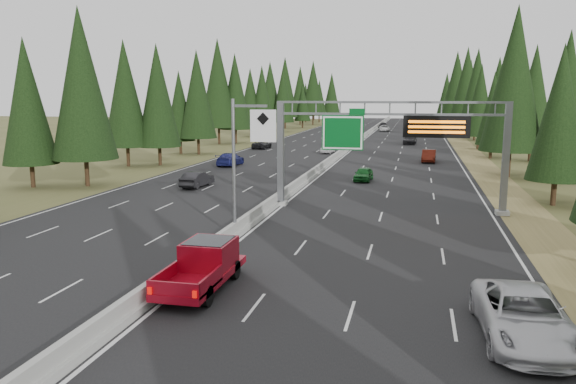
# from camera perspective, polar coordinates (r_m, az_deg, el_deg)

# --- Properties ---
(road) EXTENTS (32.00, 260.00, 0.08)m
(road) POSITION_cam_1_polar(r_m,az_deg,el_deg) (86.52, 6.09, 4.23)
(road) COLOR black
(road) RESTS_ON ground
(shoulder_right) EXTENTS (3.60, 260.00, 0.06)m
(shoulder_right) POSITION_cam_1_polar(r_m,az_deg,el_deg) (86.26, 17.94, 3.79)
(shoulder_right) COLOR olive
(shoulder_right) RESTS_ON ground
(shoulder_left) EXTENTS (3.60, 260.00, 0.06)m
(shoulder_left) POSITION_cam_1_polar(r_m,az_deg,el_deg) (90.37, -5.22, 4.46)
(shoulder_left) COLOR #4A4E24
(shoulder_left) RESTS_ON ground
(median_barrier) EXTENTS (0.70, 260.00, 0.85)m
(median_barrier) POSITION_cam_1_polar(r_m,az_deg,el_deg) (86.49, 6.10, 4.47)
(median_barrier) COLOR gray
(median_barrier) RESTS_ON road
(sign_gantry) EXTENTS (16.75, 0.98, 7.80)m
(sign_gantry) POSITION_cam_1_polar(r_m,az_deg,el_deg) (40.54, 11.11, 5.36)
(sign_gantry) COLOR slate
(sign_gantry) RESTS_ON road
(hov_sign_pole) EXTENTS (2.80, 0.50, 8.00)m
(hov_sign_pole) POSITION_cam_1_polar(r_m,az_deg,el_deg) (32.17, -4.57, 3.45)
(hov_sign_pole) COLOR slate
(hov_sign_pole) RESTS_ON road
(tree_row_right) EXTENTS (12.42, 240.28, 18.93)m
(tree_row_right) POSITION_cam_1_polar(r_m,az_deg,el_deg) (78.33, 21.99, 10.00)
(tree_row_right) COLOR black
(tree_row_right) RESTS_ON ground
(tree_row_left) EXTENTS (11.53, 242.32, 18.28)m
(tree_row_left) POSITION_cam_1_polar(r_m,az_deg,el_deg) (91.15, -7.78, 10.06)
(tree_row_left) COLOR black
(tree_row_left) RESTS_ON ground
(silver_minivan) EXTENTS (3.13, 6.25, 1.70)m
(silver_minivan) POSITION_cam_1_polar(r_m,az_deg,el_deg) (20.88, 22.83, -11.51)
(silver_minivan) COLOR silver
(silver_minivan) RESTS_ON road
(red_pickup) EXTENTS (2.12, 5.94, 1.94)m
(red_pickup) POSITION_cam_1_polar(r_m,az_deg,el_deg) (24.65, -8.39, -7.05)
(red_pickup) COLOR black
(red_pickup) RESTS_ON road
(car_ahead_green) EXTENTS (1.79, 3.98, 1.33)m
(car_ahead_green) POSITION_cam_1_polar(r_m,az_deg,el_deg) (55.09, 7.68, 1.82)
(car_ahead_green) COLOR #155E20
(car_ahead_green) RESTS_ON road
(car_ahead_dkred) EXTENTS (1.89, 4.75, 1.54)m
(car_ahead_dkred) POSITION_cam_1_polar(r_m,az_deg,el_deg) (72.44, 14.12, 3.57)
(car_ahead_dkred) COLOR #50150B
(car_ahead_dkred) RESTS_ON road
(car_ahead_dkgrey) EXTENTS (2.44, 5.28, 1.50)m
(car_ahead_dkgrey) POSITION_cam_1_polar(r_m,az_deg,el_deg) (99.22, 12.28, 5.21)
(car_ahead_dkgrey) COLOR black
(car_ahead_dkgrey) RESTS_ON road
(car_ahead_white) EXTENTS (2.80, 5.34, 1.43)m
(car_ahead_white) POSITION_cam_1_polar(r_m,az_deg,el_deg) (134.57, 9.77, 6.40)
(car_ahead_white) COLOR silver
(car_ahead_white) RESTS_ON road
(car_ahead_far) EXTENTS (1.94, 4.52, 1.52)m
(car_ahead_far) POSITION_cam_1_polar(r_m,az_deg,el_deg) (149.23, 9.61, 6.73)
(car_ahead_far) COLOR black
(car_ahead_far) RESTS_ON road
(car_onc_near) EXTENTS (1.84, 4.39, 1.41)m
(car_onc_near) POSITION_cam_1_polar(r_m,az_deg,el_deg) (51.55, -9.23, 1.29)
(car_onc_near) COLOR black
(car_onc_near) RESTS_ON road
(car_onc_blue) EXTENTS (2.16, 5.28, 1.53)m
(car_onc_blue) POSITION_cam_1_polar(r_m,az_deg,el_deg) (67.01, -5.90, 3.34)
(car_onc_blue) COLOR navy
(car_onc_blue) RESTS_ON road
(car_onc_white) EXTENTS (1.86, 3.94, 1.30)m
(car_onc_white) POSITION_cam_1_polar(r_m,az_deg,el_deg) (81.70, 4.03, 4.42)
(car_onc_white) COLOR white
(car_onc_white) RESTS_ON road
(car_onc_far) EXTENTS (2.34, 4.76, 1.30)m
(car_onc_far) POSITION_cam_1_polar(r_m,az_deg,el_deg) (88.65, -2.67, 4.85)
(car_onc_far) COLOR black
(car_onc_far) RESTS_ON road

